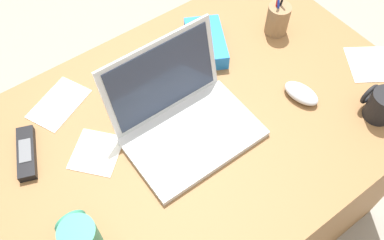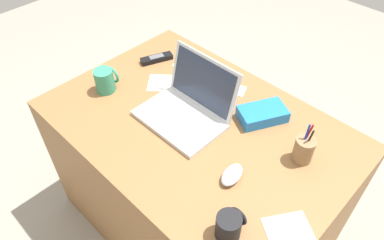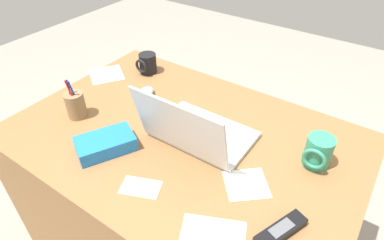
{
  "view_description": "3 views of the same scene",
  "coord_description": "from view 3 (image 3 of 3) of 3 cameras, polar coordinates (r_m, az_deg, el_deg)",
  "views": [
    {
      "loc": [
        -0.41,
        -0.52,
        1.71
      ],
      "look_at": [
        -0.06,
        -0.04,
        0.84
      ],
      "focal_mm": 39.05,
      "sensor_mm": 36.0,
      "label": 1
    },
    {
      "loc": [
        0.71,
        -0.75,
        1.77
      ],
      "look_at": [
        0.01,
        -0.04,
        0.8
      ],
      "focal_mm": 33.78,
      "sensor_mm": 36.0,
      "label": 2
    },
    {
      "loc": [
        -0.53,
        0.71,
        1.5
      ],
      "look_at": [
        -0.01,
        -0.04,
        0.79
      ],
      "focal_mm": 30.44,
      "sensor_mm": 36.0,
      "label": 3
    }
  ],
  "objects": [
    {
      "name": "coffee_mug_white",
      "position": [
        1.1,
        21.21,
        -5.23
      ],
      "size": [
        0.08,
        0.1,
        0.1
      ],
      "color": "#338C6B",
      "rests_on": "desk"
    },
    {
      "name": "cordless_phone",
      "position": [
        0.92,
        15.3,
        -18.21
      ],
      "size": [
        0.1,
        0.16,
        0.03
      ],
      "color": "black",
      "rests_on": "desk"
    },
    {
      "name": "paper_note_left",
      "position": [
        0.9,
        3.69,
        -19.52
      ],
      "size": [
        0.2,
        0.17,
        0.0
      ],
      "primitive_type": "cube",
      "rotation": [
        0.0,
        0.0,
        0.43
      ],
      "color": "white",
      "rests_on": "desk"
    },
    {
      "name": "snack_bag",
      "position": [
        1.13,
        -14.91,
        -4.03
      ],
      "size": [
        0.19,
        0.22,
        0.05
      ],
      "primitive_type": "cube",
      "rotation": [
        0.0,
        0.0,
        -0.49
      ],
      "color": "blue",
      "rests_on": "desk"
    },
    {
      "name": "laptop",
      "position": [
        1.11,
        0.71,
        -2.04
      ],
      "size": [
        0.35,
        0.28,
        0.23
      ],
      "color": "silver",
      "rests_on": "desk"
    },
    {
      "name": "paper_note_right",
      "position": [
        1.01,
        9.47,
        -11.02
      ],
      "size": [
        0.17,
        0.17,
        0.0
      ],
      "primitive_type": "cube",
      "rotation": [
        0.0,
        0.0,
        0.72
      ],
      "color": "white",
      "rests_on": "desk"
    },
    {
      "name": "paper_note_near_laptop",
      "position": [
        1.57,
        -14.73,
        7.71
      ],
      "size": [
        0.2,
        0.2,
        0.0
      ],
      "primitive_type": "cube",
      "rotation": [
        0.0,
        0.0,
        -0.59
      ],
      "color": "white",
      "rests_on": "desk"
    },
    {
      "name": "coffee_mug_tall",
      "position": [
        1.53,
        -7.83,
        9.78
      ],
      "size": [
        0.08,
        0.09,
        0.09
      ],
      "color": "black",
      "rests_on": "desk"
    },
    {
      "name": "paper_note_front",
      "position": [
        1.0,
        -8.97,
        -11.58
      ],
      "size": [
        0.14,
        0.11,
        0.0
      ],
      "primitive_type": "cube",
      "rotation": [
        0.0,
        0.0,
        0.39
      ],
      "color": "white",
      "rests_on": "desk"
    },
    {
      "name": "pen_holder",
      "position": [
        1.3,
        -19.72,
        2.54
      ],
      "size": [
        0.07,
        0.07,
        0.17
      ],
      "color": "olive",
      "rests_on": "desk"
    },
    {
      "name": "computer_mouse",
      "position": [
        1.37,
        -8.33,
        4.6
      ],
      "size": [
        0.08,
        0.12,
        0.03
      ],
      "primitive_type": "ellipsoid",
      "rotation": [
        0.0,
        0.0,
        0.19
      ],
      "color": "silver",
      "rests_on": "desk"
    },
    {
      "name": "desk",
      "position": [
        1.43,
        -1.37,
        -14.1
      ],
      "size": [
        1.22,
        0.84,
        0.75
      ],
      "primitive_type": "cube",
      "color": "olive",
      "rests_on": "ground"
    }
  ]
}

